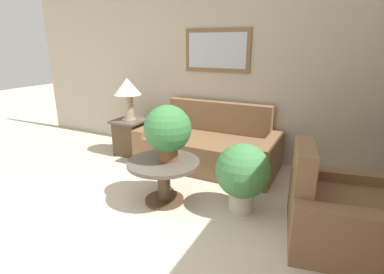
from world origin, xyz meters
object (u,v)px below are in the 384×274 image
Objects in this scene: table_lamp at (127,90)px; couch_main at (209,147)px; coffee_table at (164,172)px; armchair at (339,213)px; side_table at (130,136)px; potted_plant_on_table at (168,130)px; potted_plant_floor at (243,173)px.

couch_main is at bearing 5.89° from table_lamp.
coffee_table is at bearing -90.85° from couch_main.
armchair is 1.99× the size of side_table.
coffee_table is at bearing 83.24° from armchair.
potted_plant_floor is (0.82, 0.14, -0.40)m from potted_plant_on_table.
armchair is 3.28m from side_table.
table_lamp is at bearing 62.24° from armchair.
coffee_table is 1.86m from table_lamp.
table_lamp is (-3.12, 1.00, 0.77)m from armchair.
armchair is at bearing -17.79° from side_table.
coffee_table is 1.41× the size of side_table.
couch_main is 1.35m from potted_plant_floor.
potted_plant_on_table is (-1.76, -0.05, 0.57)m from armchair.
side_table is at bearing 0.00° from table_lamp.
couch_main is 1.35m from side_table.
potted_plant_on_table is (1.36, -1.05, 0.55)m from side_table.
potted_plant_floor is (-0.94, 0.09, 0.17)m from armchair.
armchair reaches higher than side_table.
couch_main is at bearing 128.64° from potted_plant_floor.
armchair is 3.37m from table_lamp.
side_table is at bearing 142.36° from potted_plant_on_table.
couch_main is 1.24m from coffee_table.
couch_main reaches higher than coffee_table.
couch_main is 3.02× the size of table_lamp.
armchair is 1.83× the size of potted_plant_on_table.
potted_plant_on_table reaches higher than armchair.
couch_main is at bearing 90.78° from potted_plant_on_table.
potted_plant_on_table reaches higher than potted_plant_floor.
side_table is (-3.12, 1.00, 0.01)m from armchair.
side_table reaches higher than coffee_table.
table_lamp is (0.00, 0.00, 0.76)m from side_table.
side_table is 0.76m from table_lamp.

